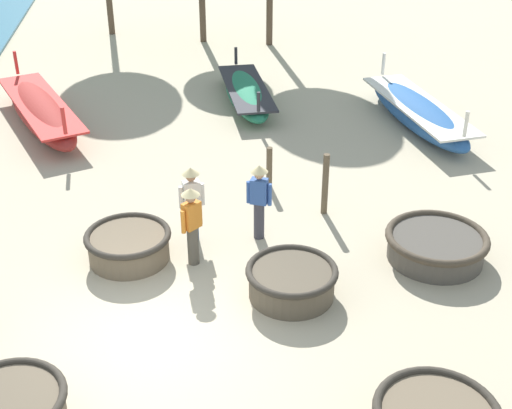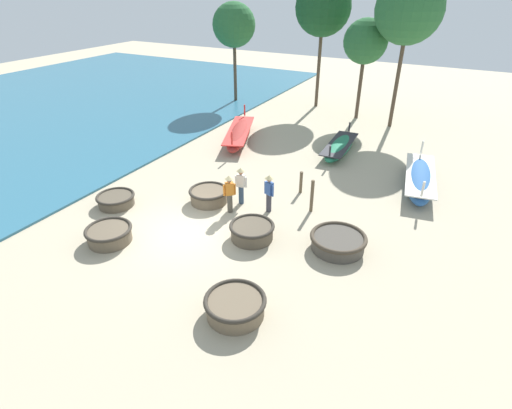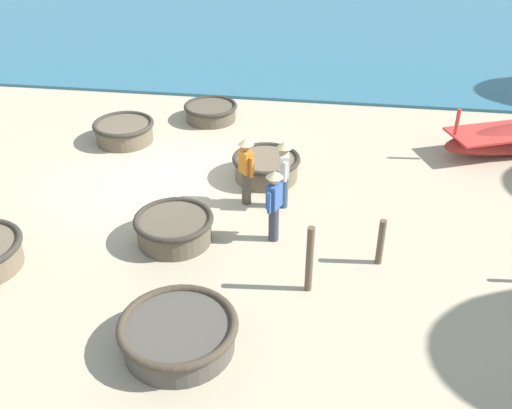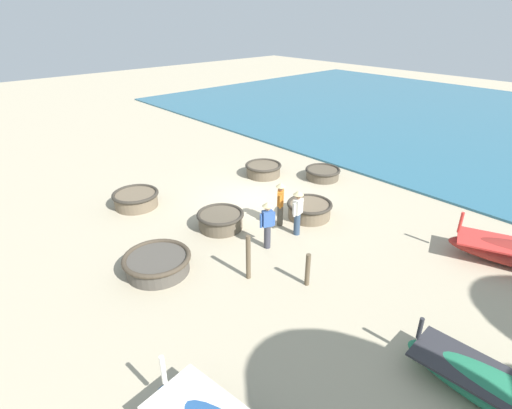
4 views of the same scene
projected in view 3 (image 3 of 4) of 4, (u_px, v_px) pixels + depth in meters
ground_plane at (167, 180)px, 15.09m from camera, size 80.00×80.00×0.00m
sea at (342, 0)px, 31.03m from camera, size 28.00×52.00×0.10m
coracle_center at (174, 228)px, 12.68m from camera, size 1.70×1.70×0.60m
coracle_far_left at (124, 131)px, 16.83m from camera, size 1.71×1.71×0.58m
coracle_beside_post at (266, 166)px, 15.01m from camera, size 1.71×1.71×0.61m
coracle_front_right at (178, 333)px, 10.03m from camera, size 2.04×2.04×0.57m
coracle_far_right at (211, 111)px, 18.11m from camera, size 1.62×1.62×0.49m
fisherman_with_hat at (284, 170)px, 13.52m from camera, size 0.52×0.36×1.67m
fisherman_hauling at (246, 167)px, 13.65m from camera, size 0.42×0.39×1.67m
fisherman_standing_right at (274, 201)px, 12.38m from camera, size 0.50×0.36×1.67m
mooring_post_inland at (381, 242)px, 11.92m from camera, size 0.14×0.14×1.02m
mooring_post_shoreline at (310, 259)px, 11.10m from camera, size 0.14×0.14×1.43m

